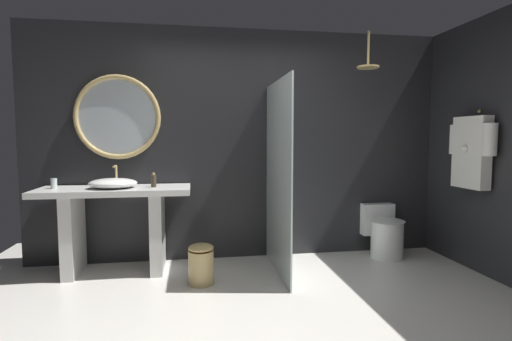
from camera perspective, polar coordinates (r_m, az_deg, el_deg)
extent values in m
plane|color=silver|center=(2.95, 3.48, -23.09)|extent=(5.76, 5.76, 0.00)
cube|color=#232326|center=(4.48, -1.77, 3.78)|extent=(4.80, 0.10, 2.60)
cube|color=#232326|center=(4.42, 32.42, 3.02)|extent=(0.10, 2.47, 2.60)
cube|color=silver|center=(4.20, -20.05, -2.80)|extent=(1.51, 0.58, 0.06)
cube|color=silver|center=(4.37, -25.30, -8.51)|extent=(0.12, 0.49, 0.82)
cube|color=silver|center=(4.22, -14.25, -8.67)|extent=(0.12, 0.49, 0.82)
ellipsoid|color=white|center=(4.15, -20.28, -1.77)|extent=(0.47, 0.39, 0.10)
cylinder|color=tan|center=(4.32, -19.85, -0.71)|extent=(0.02, 0.02, 0.22)
cylinder|color=tan|center=(4.25, -20.05, 0.56)|extent=(0.02, 0.13, 0.02)
cylinder|color=silver|center=(4.38, -27.58, -1.69)|extent=(0.06, 0.06, 0.10)
cylinder|color=#3D3323|center=(4.12, -14.82, -1.51)|extent=(0.05, 0.05, 0.13)
cylinder|color=tan|center=(4.11, -14.84, -0.47)|extent=(0.03, 0.03, 0.02)
torus|color=tan|center=(4.43, -19.68, 7.40)|extent=(0.90, 0.05, 0.90)
cylinder|color=#B2BCC1|center=(4.44, -19.65, 7.39)|extent=(0.82, 0.01, 0.82)
cube|color=silver|center=(3.94, 3.25, -1.08)|extent=(0.02, 1.14, 1.95)
cylinder|color=tan|center=(4.45, 16.18, 16.80)|extent=(0.02, 0.02, 0.36)
cylinder|color=tan|center=(4.42, 16.12, 14.38)|extent=(0.23, 0.23, 0.02)
sphere|color=tan|center=(4.55, 30.00, 7.54)|extent=(0.04, 0.04, 0.04)
cube|color=silver|center=(4.51, 29.09, 2.33)|extent=(0.12, 0.43, 0.73)
cylinder|color=silver|center=(4.32, 31.15, 3.91)|extent=(0.13, 0.13, 0.31)
cylinder|color=silver|center=(4.70, 27.32, 4.08)|extent=(0.13, 0.13, 0.31)
sphere|color=silver|center=(4.46, 28.35, 2.81)|extent=(0.07, 0.07, 0.07)
cylinder|color=white|center=(4.78, 18.68, -9.58)|extent=(0.36, 0.36, 0.43)
ellipsoid|color=white|center=(4.73, 18.76, -6.96)|extent=(0.38, 0.42, 0.02)
cube|color=white|center=(4.97, 17.32, -6.79)|extent=(0.39, 0.16, 0.38)
cylinder|color=tan|center=(3.81, -8.07, -13.91)|extent=(0.24, 0.24, 0.32)
ellipsoid|color=tan|center=(3.76, -8.11, -11.16)|extent=(0.24, 0.24, 0.07)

